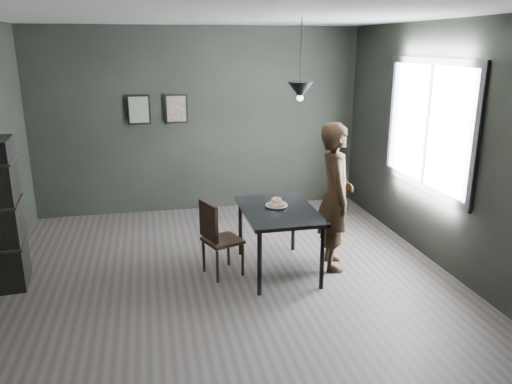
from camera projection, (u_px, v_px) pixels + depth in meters
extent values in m
plane|color=#383230|center=(227.00, 275.00, 5.69)|extent=(5.00, 5.00, 0.00)
cube|color=black|center=(200.00, 121.00, 7.64)|extent=(5.00, 0.10, 2.80)
cube|color=silver|center=(222.00, 15.00, 4.90)|extent=(5.00, 5.00, 0.02)
cube|color=white|center=(428.00, 125.00, 5.93)|extent=(0.02, 1.80, 1.40)
cube|color=black|center=(427.00, 125.00, 5.93)|extent=(0.04, 1.96, 1.56)
cube|color=black|center=(279.00, 211.00, 5.61)|extent=(0.80, 1.20, 0.04)
cylinder|color=black|center=(260.00, 264.00, 5.14)|extent=(0.05, 0.05, 0.71)
cylinder|color=black|center=(322.00, 258.00, 5.28)|extent=(0.05, 0.05, 0.71)
cylinder|color=black|center=(240.00, 228.00, 6.15)|extent=(0.05, 0.05, 0.71)
cylinder|color=black|center=(293.00, 224.00, 6.29)|extent=(0.05, 0.05, 0.71)
cylinder|color=white|center=(276.00, 206.00, 5.69)|extent=(0.23, 0.23, 0.01)
torus|color=#FBE5C3|center=(281.00, 204.00, 5.67)|extent=(0.12, 0.12, 0.04)
torus|color=#FBE5C3|center=(275.00, 202.00, 5.73)|extent=(0.12, 0.12, 0.04)
torus|color=#FBE5C3|center=(274.00, 205.00, 5.64)|extent=(0.12, 0.12, 0.04)
torus|color=#FBE5C3|center=(277.00, 200.00, 5.67)|extent=(0.13, 0.14, 0.06)
imported|color=black|center=(335.00, 197.00, 5.69)|extent=(0.53, 0.69, 1.71)
cube|color=black|center=(223.00, 240.00, 5.61)|extent=(0.49, 0.49, 0.04)
cube|color=black|center=(209.00, 221.00, 5.45)|extent=(0.17, 0.37, 0.42)
cylinder|color=black|center=(217.00, 267.00, 5.46)|extent=(0.03, 0.03, 0.37)
cylinder|color=black|center=(243.00, 260.00, 5.63)|extent=(0.03, 0.03, 0.37)
cylinder|color=black|center=(204.00, 257.00, 5.72)|extent=(0.03, 0.03, 0.37)
cylinder|color=black|center=(228.00, 251.00, 5.89)|extent=(0.03, 0.03, 0.37)
cube|color=black|center=(4.00, 214.00, 5.25)|extent=(0.35, 0.56, 1.61)
cylinder|color=black|center=(301.00, 54.00, 5.27)|extent=(0.01, 0.01, 0.75)
cone|color=black|center=(300.00, 90.00, 5.38)|extent=(0.28, 0.28, 0.18)
sphere|color=#FFE0B2|center=(300.00, 98.00, 5.40)|extent=(0.07, 0.07, 0.07)
cube|color=black|center=(139.00, 110.00, 7.37)|extent=(0.34, 0.03, 0.44)
cube|color=#456051|center=(139.00, 110.00, 7.35)|extent=(0.28, 0.01, 0.38)
cube|color=black|center=(176.00, 109.00, 7.48)|extent=(0.34, 0.03, 0.44)
cube|color=brown|center=(176.00, 109.00, 7.46)|extent=(0.28, 0.01, 0.38)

